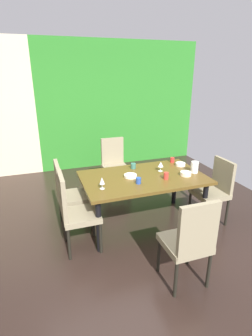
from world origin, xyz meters
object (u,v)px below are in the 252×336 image
object	(u,v)px
cup_left	(138,181)
cup_rear	(133,166)
pitcher_corner	(195,167)
serving_bowl_near_window	(180,164)
chair_left_near	(74,209)
chair_right_near	(215,188)
chair_left_far	(68,192)
serving_bowl_east	(186,174)
cup_front	(166,176)
dining_table	(143,182)
cup_near_shelf	(172,160)
chair_head_near	(190,240)
wine_glass_west	(102,181)
wine_glass_right	(161,165)
serving_bowl_center	(130,176)
chair_head_far	(114,163)

from	to	relation	value
cup_left	cup_rear	bearing A→B (deg)	76.13
pitcher_corner	serving_bowl_near_window	bearing A→B (deg)	96.74
chair_left_near	chair_right_near	bearing A→B (deg)	90.00
chair_left_far	serving_bowl_east	xyz separation A→B (m)	(1.59, -0.43, 0.23)
chair_left_far	cup_front	distance (m)	1.37
chair_right_near	serving_bowl_near_window	world-z (taller)	chair_right_near
chair_right_near	dining_table	bearing A→B (deg)	75.20
chair_left_near	serving_bowl_east	xyz separation A→B (m)	(1.59, 0.10, 0.22)
cup_near_shelf	dining_table	bearing A→B (deg)	-149.36
chair_head_near	cup_front	world-z (taller)	chair_head_near
wine_glass_west	cup_front	bearing A→B (deg)	1.23
wine_glass_right	serving_bowl_center	world-z (taller)	wine_glass_right
wine_glass_right	chair_left_far	bearing A→B (deg)	172.94
serving_bowl_east	cup_rear	distance (m)	0.78
chair_head_far	cup_front	size ratio (longest dim) A/B	10.31
chair_head_near	chair_right_near	bearing A→B (deg)	43.54
cup_near_shelf	serving_bowl_near_window	bearing A→B (deg)	-77.03
chair_left_far	serving_bowl_east	world-z (taller)	chair_left_far
dining_table	chair_left_near	size ratio (longest dim) A/B	1.67
chair_left_far	chair_head_near	world-z (taller)	chair_head_near
chair_head_far	wine_glass_west	size ratio (longest dim) A/B	6.37
dining_table	wine_glass_west	size ratio (longest dim) A/B	11.03
serving_bowl_center	cup_near_shelf	distance (m)	0.92
serving_bowl_center	cup_front	distance (m)	0.49
chair_right_near	chair_left_near	world-z (taller)	chair_left_near
chair_left_near	serving_bowl_near_window	xyz separation A→B (m)	(1.73, 0.48, 0.21)
chair_head_far	serving_bowl_near_window	xyz separation A→B (m)	(0.75, -1.04, 0.23)
dining_table	serving_bowl_east	world-z (taller)	serving_bowl_east
chair_left_near	cup_near_shelf	bearing A→B (deg)	111.45
serving_bowl_east	cup_left	distance (m)	0.73
chair_left_far	chair_head_far	distance (m)	1.38
chair_head_far	cup_near_shelf	bearing A→B (deg)	129.71
chair_head_near	wine_glass_west	distance (m)	1.25
serving_bowl_east	dining_table	bearing A→B (deg)	163.89
wine_glass_right	chair_left_near	bearing A→B (deg)	-164.44
chair_left_near	pitcher_corner	size ratio (longest dim) A/B	6.12
chair_head_near	serving_bowl_center	world-z (taller)	chair_head_near
serving_bowl_center	cup_front	size ratio (longest dim) A/B	1.86
dining_table	cup_near_shelf	world-z (taller)	cup_near_shelf
cup_rear	dining_table	bearing A→B (deg)	-85.91
chair_head_near	pitcher_corner	world-z (taller)	chair_head_near
dining_table	wine_glass_west	world-z (taller)	wine_glass_west
cup_rear	chair_head_near	bearing A→B (deg)	-90.05
wine_glass_west	cup_rear	size ratio (longest dim) A/B	1.91
chair_right_near	wine_glass_west	size ratio (longest dim) A/B	6.17
chair_head_far	cup_front	xyz separation A→B (m)	(0.30, -1.44, 0.25)
cup_left	pitcher_corner	bearing A→B (deg)	6.23
cup_front	cup_left	bearing A→B (deg)	-177.76
chair_right_near	serving_bowl_near_window	xyz separation A→B (m)	(-0.30, 0.48, 0.24)
wine_glass_right	cup_near_shelf	bearing A→B (deg)	39.50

